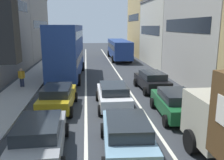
% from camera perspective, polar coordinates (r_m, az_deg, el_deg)
% --- Properties ---
extents(sidewalk_left, '(2.60, 64.00, 0.14)m').
position_cam_1_polar(sidewalk_left, '(24.03, -18.22, 0.22)').
color(sidewalk_left, '#9B9B9B').
rests_on(sidewalk_left, ground).
extents(lane_stripe_left, '(0.16, 60.00, 0.01)m').
position_cam_1_polar(lane_stripe_left, '(23.49, -6.20, 0.35)').
color(lane_stripe_left, silver).
rests_on(lane_stripe_left, ground).
extents(lane_stripe_right, '(0.16, 60.00, 0.01)m').
position_cam_1_polar(lane_stripe_right, '(23.72, 2.04, 0.54)').
color(lane_stripe_right, silver).
rests_on(lane_stripe_right, ground).
extents(building_row_right, '(7.20, 43.90, 11.82)m').
position_cam_1_polar(building_row_right, '(27.59, 18.99, 12.44)').
color(building_row_right, tan).
rests_on(building_row_right, ground).
extents(sedan_centre_lane_second, '(2.23, 4.38, 1.49)m').
position_cam_1_polar(sedan_centre_lane_second, '(9.77, 3.55, -12.70)').
color(sedan_centre_lane_second, '#759EB7').
rests_on(sedan_centre_lane_second, ground).
extents(wagon_left_lane_second, '(2.17, 4.35, 1.49)m').
position_cam_1_polar(wagon_left_lane_second, '(10.00, -16.74, -12.61)').
color(wagon_left_lane_second, gray).
rests_on(wagon_left_lane_second, ground).
extents(hatchback_centre_lane_third, '(2.06, 4.30, 1.49)m').
position_cam_1_polar(hatchback_centre_lane_third, '(15.00, 0.31, -3.53)').
color(hatchback_centre_lane_third, silver).
rests_on(hatchback_centre_lane_third, ground).
extents(sedan_left_lane_third, '(2.25, 4.39, 1.49)m').
position_cam_1_polar(sedan_left_lane_third, '(14.97, -12.70, -3.89)').
color(sedan_left_lane_third, '#B29319').
rests_on(sedan_left_lane_third, ground).
extents(sedan_right_lane_behind_truck, '(2.22, 4.38, 1.49)m').
position_cam_1_polar(sedan_right_lane_behind_truck, '(13.93, 14.75, -5.24)').
color(sedan_right_lane_behind_truck, '#19592D').
rests_on(sedan_right_lane_behind_truck, ground).
extents(wagon_right_lane_far, '(2.21, 4.37, 1.49)m').
position_cam_1_polar(wagon_right_lane_far, '(19.19, 9.36, -0.10)').
color(wagon_right_lane_far, black).
rests_on(wagon_right_lane_far, ground).
extents(bus_mid_queue_primary, '(3.10, 10.59, 5.06)m').
position_cam_1_polar(bus_mid_queue_primary, '(23.57, -10.59, 7.21)').
color(bus_mid_queue_primary, navy).
rests_on(bus_mid_queue_primary, ground).
extents(bus_far_queue_secondary, '(2.84, 10.51, 2.90)m').
position_cam_1_polar(bus_far_queue_secondary, '(36.47, 1.69, 7.57)').
color(bus_far_queue_secondary, navy).
rests_on(bus_far_queue_secondary, ground).
extents(pedestrian_near_kerb, '(0.54, 0.34, 1.66)m').
position_cam_1_polar(pedestrian_near_kerb, '(20.84, -20.58, 0.68)').
color(pedestrian_near_kerb, '#262D47').
rests_on(pedestrian_near_kerb, ground).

